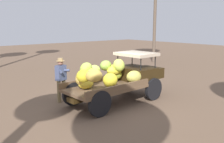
# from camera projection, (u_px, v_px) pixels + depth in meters

# --- Properties ---
(ground_plane) EXTENTS (60.00, 60.00, 0.00)m
(ground_plane) POSITION_uv_depth(u_px,v_px,m) (107.00, 103.00, 9.66)
(ground_plane) COLOR brown
(truck) EXTENTS (4.52, 1.97, 1.89)m
(truck) POSITION_uv_depth(u_px,v_px,m) (118.00, 77.00, 9.68)
(truck) COLOR #31220E
(truck) RESTS_ON ground
(farmer) EXTENTS (0.54, 0.49, 1.75)m
(farmer) POSITION_uv_depth(u_px,v_px,m) (61.00, 77.00, 9.67)
(farmer) COLOR olive
(farmer) RESTS_ON ground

